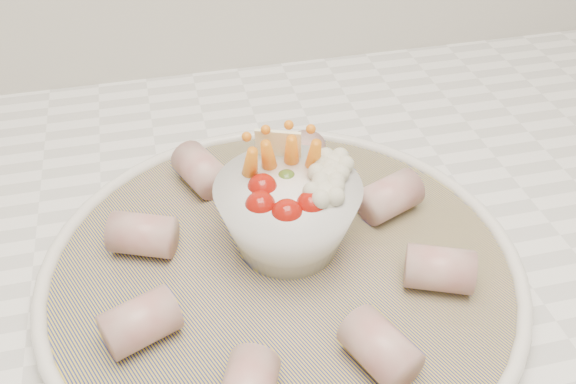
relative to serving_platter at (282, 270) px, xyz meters
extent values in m
cube|color=white|center=(0.08, 0.06, -0.03)|extent=(2.04, 0.62, 0.04)
cylinder|color=navy|center=(0.00, 0.00, 0.00)|extent=(0.51, 0.51, 0.01)
torus|color=silver|center=(0.00, 0.00, 0.00)|extent=(0.39, 0.39, 0.01)
sphere|color=#971109|center=(-0.01, 0.01, 0.06)|extent=(0.02, 0.02, 0.02)
sphere|color=#971109|center=(0.00, 0.00, 0.06)|extent=(0.02, 0.02, 0.02)
sphere|color=#971109|center=(0.02, 0.00, 0.06)|extent=(0.02, 0.02, 0.02)
sphere|color=#971109|center=(-0.01, 0.03, 0.06)|extent=(0.02, 0.02, 0.02)
sphere|color=#426020|center=(0.01, 0.04, 0.06)|extent=(0.02, 0.02, 0.02)
cone|color=orange|center=(0.00, 0.05, 0.07)|extent=(0.03, 0.04, 0.06)
cone|color=orange|center=(0.02, 0.05, 0.07)|extent=(0.02, 0.04, 0.06)
cone|color=orange|center=(0.04, 0.05, 0.07)|extent=(0.02, 0.04, 0.06)
cone|color=orange|center=(-0.02, 0.05, 0.07)|extent=(0.02, 0.04, 0.06)
sphere|color=beige|center=(0.04, 0.02, 0.06)|extent=(0.03, 0.03, 0.03)
sphere|color=beige|center=(0.03, 0.01, 0.06)|extent=(0.03, 0.03, 0.03)
sphere|color=beige|center=(0.05, 0.04, 0.06)|extent=(0.03, 0.03, 0.03)
cube|color=#F7F4C0|center=(0.01, 0.07, 0.07)|extent=(0.04, 0.02, 0.04)
cylinder|color=#A24C4A|center=(0.11, 0.04, 0.02)|extent=(0.06, 0.05, 0.03)
cylinder|color=#A24C4A|center=(0.05, 0.11, 0.02)|extent=(0.05, 0.06, 0.03)
cylinder|color=#A24C4A|center=(-0.05, 0.12, 0.02)|extent=(0.05, 0.06, 0.03)
cylinder|color=#A24C4A|center=(-0.11, 0.04, 0.02)|extent=(0.06, 0.05, 0.03)
cylinder|color=#A24C4A|center=(-0.11, -0.05, 0.02)|extent=(0.06, 0.05, 0.03)
cylinder|color=#A24C4A|center=(0.04, -0.11, 0.02)|extent=(0.05, 0.06, 0.03)
cylinder|color=#A24C4A|center=(0.11, -0.05, 0.02)|extent=(0.06, 0.05, 0.03)
camera|label=1|loc=(-0.08, -0.35, 0.38)|focal=40.00mm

